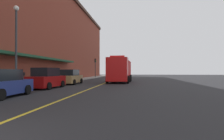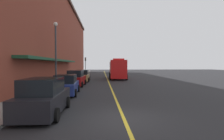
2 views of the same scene
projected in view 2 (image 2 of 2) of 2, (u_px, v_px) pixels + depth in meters
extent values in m
plane|color=#232326|center=(107.00, 78.00, 33.23)|extent=(112.00, 112.00, 0.00)
cube|color=gray|center=(73.00, 78.00, 32.86)|extent=(2.40, 70.00, 0.15)
cube|color=gold|center=(107.00, 78.00, 33.23)|extent=(0.16, 70.00, 0.01)
cube|color=brown|center=(40.00, 36.00, 31.29)|extent=(8.92, 64.00, 15.28)
cube|color=#19472D|center=(58.00, 60.00, 23.75)|extent=(1.20, 22.40, 0.24)
cube|color=black|center=(44.00, 102.00, 9.03)|extent=(1.82, 4.29, 0.93)
cube|color=black|center=(43.00, 86.00, 8.79)|extent=(1.63, 2.36, 0.76)
cylinder|color=black|center=(36.00, 103.00, 10.32)|extent=(0.22, 0.64, 0.64)
cylinder|color=black|center=(68.00, 102.00, 10.42)|extent=(0.22, 0.64, 0.64)
cylinder|color=black|center=(13.00, 116.00, 7.67)|extent=(0.22, 0.64, 0.64)
cylinder|color=black|center=(56.00, 115.00, 7.77)|extent=(0.22, 0.64, 0.64)
cube|color=navy|center=(66.00, 87.00, 15.08)|extent=(1.91, 4.38, 0.83)
cube|color=black|center=(66.00, 79.00, 14.85)|extent=(1.66, 2.43, 0.68)
cylinder|color=black|center=(59.00, 89.00, 16.34)|extent=(0.24, 0.65, 0.64)
cylinder|color=black|center=(78.00, 88.00, 16.51)|extent=(0.24, 0.65, 0.64)
cylinder|color=black|center=(52.00, 93.00, 13.68)|extent=(0.24, 0.65, 0.64)
cylinder|color=black|center=(75.00, 93.00, 13.85)|extent=(0.24, 0.65, 0.64)
cube|color=maroon|center=(76.00, 80.00, 21.06)|extent=(1.91, 4.43, 0.93)
cube|color=black|center=(76.00, 73.00, 20.81)|extent=(1.66, 2.46, 0.76)
cylinder|color=black|center=(71.00, 82.00, 22.40)|extent=(0.25, 0.65, 0.64)
cylinder|color=black|center=(85.00, 82.00, 22.44)|extent=(0.25, 0.65, 0.64)
cylinder|color=black|center=(66.00, 85.00, 19.69)|extent=(0.25, 0.65, 0.64)
cylinder|color=black|center=(82.00, 84.00, 19.73)|extent=(0.25, 0.65, 0.64)
cube|color=#A5844C|center=(82.00, 77.00, 26.85)|extent=(1.90, 4.53, 0.87)
cube|color=black|center=(82.00, 72.00, 26.60)|extent=(1.71, 2.49, 0.71)
cylinder|color=black|center=(77.00, 78.00, 28.20)|extent=(0.22, 0.64, 0.64)
cylinder|color=black|center=(89.00, 78.00, 28.32)|extent=(0.22, 0.64, 0.64)
cylinder|color=black|center=(75.00, 80.00, 25.41)|extent=(0.22, 0.64, 0.64)
cylinder|color=black|center=(88.00, 80.00, 25.52)|extent=(0.22, 0.64, 0.64)
cube|color=red|center=(119.00, 69.00, 28.63)|extent=(2.66, 2.38, 2.97)
cube|color=red|center=(117.00, 69.00, 32.91)|extent=(2.75, 5.68, 2.73)
cube|color=red|center=(119.00, 59.00, 28.58)|extent=(1.83, 0.65, 0.24)
cylinder|color=black|center=(127.00, 77.00, 28.79)|extent=(0.33, 1.01, 1.00)
cylinder|color=black|center=(110.00, 77.00, 28.71)|extent=(0.33, 1.01, 1.00)
cylinder|color=black|center=(124.00, 76.00, 32.29)|extent=(0.33, 1.01, 1.00)
cylinder|color=black|center=(110.00, 76.00, 32.21)|extent=(0.33, 1.01, 1.00)
cylinder|color=black|center=(123.00, 75.00, 34.56)|extent=(0.33, 1.01, 1.00)
cylinder|color=black|center=(110.00, 75.00, 34.48)|extent=(0.33, 1.01, 1.00)
cylinder|color=#4C4C51|center=(62.00, 82.00, 19.38)|extent=(0.07, 0.07, 1.05)
cube|color=black|center=(62.00, 75.00, 19.36)|extent=(0.14, 0.18, 0.28)
cylinder|color=#4C4C51|center=(56.00, 84.00, 17.02)|extent=(0.07, 0.07, 1.05)
cube|color=black|center=(56.00, 77.00, 17.00)|extent=(0.14, 0.18, 0.28)
cylinder|color=#4C4C51|center=(29.00, 96.00, 10.52)|extent=(0.07, 0.07, 1.05)
cube|color=black|center=(29.00, 85.00, 10.50)|extent=(0.14, 0.18, 0.28)
cylinder|color=#33383D|center=(56.00, 57.00, 19.12)|extent=(0.18, 0.18, 6.50)
sphere|color=white|center=(55.00, 24.00, 19.02)|extent=(0.44, 0.44, 0.44)
cylinder|color=#232326|center=(85.00, 67.00, 47.56)|extent=(0.14, 0.14, 3.40)
cube|color=black|center=(85.00, 59.00, 47.49)|extent=(0.28, 0.36, 0.90)
sphere|color=red|center=(86.00, 58.00, 47.49)|extent=(0.16, 0.16, 0.16)
sphere|color=gold|center=(86.00, 59.00, 47.50)|extent=(0.16, 0.16, 0.16)
sphere|color=green|center=(86.00, 60.00, 47.51)|extent=(0.16, 0.16, 0.16)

